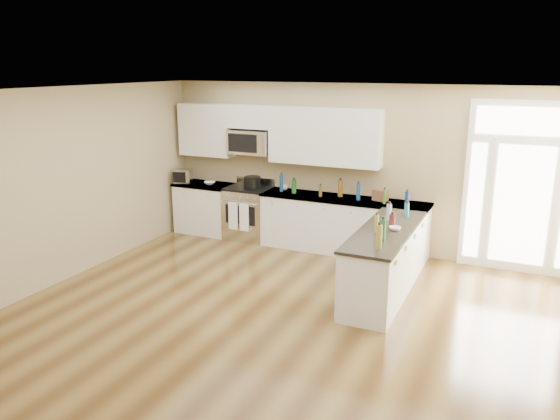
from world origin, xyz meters
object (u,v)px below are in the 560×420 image
at_px(kitchen_range, 249,213).
at_px(stockpot, 252,182).
at_px(peninsula_cabinet, 384,264).
at_px(toaster_oven, 183,176).

xyz_separation_m(kitchen_range, stockpot, (0.08, -0.00, 0.58)).
xyz_separation_m(peninsula_cabinet, toaster_oven, (-4.19, 1.33, 0.64)).
relative_size(kitchen_range, toaster_oven, 3.49).
distance_m(peninsula_cabinet, toaster_oven, 4.44).
bearing_deg(peninsula_cabinet, toaster_oven, 162.44).
xyz_separation_m(peninsula_cabinet, kitchen_range, (-2.88, 1.45, 0.04)).
xyz_separation_m(peninsula_cabinet, stockpot, (-2.80, 1.45, 0.63)).
bearing_deg(kitchen_range, peninsula_cabinet, -26.72).
distance_m(kitchen_range, stockpot, 0.59).
height_order(stockpot, toaster_oven, toaster_oven).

